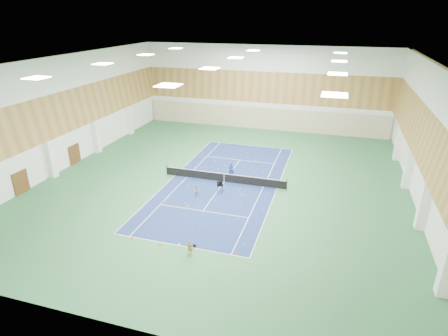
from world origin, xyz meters
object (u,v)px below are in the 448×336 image
object	(u,v)px
child_court	(197,191)
child_apron	(190,248)
coach	(231,169)
tennis_net	(224,177)
ball_cart	(220,187)

from	to	relation	value
child_court	child_apron	xyz separation A→B (m)	(2.82, -8.91, 0.02)
coach	child_apron	distance (m)	14.39
coach	child_apron	world-z (taller)	coach
tennis_net	ball_cart	xyz separation A→B (m)	(0.29, -2.35, -0.05)
coach	ball_cart	size ratio (longest dim) A/B	1.58
ball_cart	tennis_net	bearing A→B (deg)	78.56
tennis_net	ball_cart	distance (m)	2.37
coach	child_apron	size ratio (longest dim) A/B	1.30
child_court	ball_cart	xyz separation A→B (m)	(1.82, 1.50, -0.08)
coach	child_court	world-z (taller)	coach
ball_cart	coach	bearing A→B (deg)	71.48
child_apron	coach	bearing A→B (deg)	95.74
coach	ball_cart	bearing A→B (deg)	87.47
coach	child_court	size ratio (longest dim) A/B	1.35
tennis_net	child_apron	size ratio (longest dim) A/B	10.50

